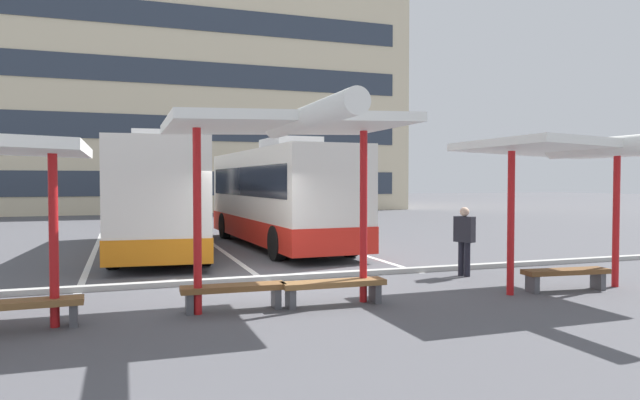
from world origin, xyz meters
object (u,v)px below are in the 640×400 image
coach_bus_1 (279,197)px  bench_3 (334,286)px  coach_bus_0 (162,197)px  bench_2 (234,291)px  waiting_shelter_2 (577,151)px  waiting_shelter_1 (288,127)px  waiting_passenger_0 (464,236)px  bench_4 (566,274)px  bench_1 (17,308)px

coach_bus_1 → bench_3: size_ratio=5.26×
coach_bus_0 → bench_2: coach_bus_0 is taller
waiting_shelter_2 → bench_3: bearing=173.9°
waiting_shelter_1 → waiting_passenger_0: (4.93, 2.14, -2.23)m
waiting_shelter_1 → bench_2: bearing=159.1°
waiting_shelter_1 → bench_2: (-0.90, 0.34, -2.84)m
waiting_shelter_2 → bench_2: bearing=174.1°
waiting_shelter_2 → bench_4: 2.53m
waiting_shelter_1 → waiting_passenger_0: size_ratio=2.92×
coach_bus_1 → bench_1: (-6.61, -9.48, -1.35)m
bench_1 → waiting_shelter_1: bearing=-1.3°
bench_1 → waiting_passenger_0: bearing=12.6°
bench_1 → waiting_shelter_2: 10.44m
bench_1 → coach_bus_0: bearing=73.9°
waiting_shelter_2 → waiting_passenger_0: 3.28m
waiting_shelter_1 → bench_3: size_ratio=2.48×
coach_bus_1 → bench_2: coach_bus_1 is taller
bench_1 → waiting_shelter_1: size_ratio=0.40×
bench_4 → waiting_passenger_0: (-0.95, 2.25, 0.60)m
coach_bus_0 → coach_bus_1: coach_bus_0 is taller
bench_4 → coach_bus_1: bearing=109.9°
coach_bus_0 → waiting_passenger_0: bearing=-48.8°
coach_bus_1 → waiting_shelter_2: (3.51, -9.94, 1.17)m
bench_2 → coach_bus_0: bearing=93.9°
coach_bus_1 → bench_1: bearing=-124.9°
waiting_shelter_1 → coach_bus_0: bearing=99.1°
bench_2 → bench_3: size_ratio=0.94×
waiting_shelter_1 → bench_2: size_ratio=2.63×
bench_1 → waiting_shelter_2: waiting_shelter_2 is taller
coach_bus_0 → waiting_shelter_2: bearing=-53.2°
waiting_shelter_1 → bench_3: 2.98m
bench_2 → coach_bus_1: bearing=70.5°
coach_bus_0 → waiting_shelter_1: coach_bus_0 is taller
coach_bus_1 → bench_4: 10.39m
coach_bus_0 → bench_2: 9.31m
waiting_shelter_1 → bench_3: (0.90, 0.18, -2.84)m
coach_bus_1 → waiting_passenger_0: 7.90m
bench_4 → bench_2: bearing=176.2°
bench_1 → waiting_passenger_0: 9.42m
coach_bus_1 → bench_4: (3.51, -9.69, -1.35)m
bench_1 → waiting_passenger_0: size_ratio=1.16×
bench_2 → bench_1: bearing=-175.7°
bench_1 → waiting_shelter_1: waiting_shelter_1 is taller
coach_bus_0 → bench_4: 12.23m
waiting_shelter_2 → coach_bus_1: bearing=109.5°
bench_2 → bench_4: same height
coach_bus_0 → coach_bus_1: size_ratio=1.04×
coach_bus_0 → bench_1: bearing=-106.1°
waiting_shelter_1 → waiting_passenger_0: bearing=23.5°
coach_bus_1 → bench_3: (-1.46, -9.40, -1.35)m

